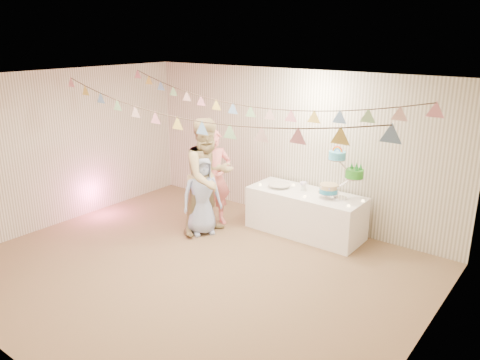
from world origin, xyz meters
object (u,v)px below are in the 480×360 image
Objects in this scene: cake_stand at (341,172)px; person_child at (202,195)px; person_adult_a at (214,178)px; person_adult_b at (209,177)px; table at (305,213)px.

person_child is at bearing -150.59° from cake_stand.
person_adult_b is (0.15, -0.31, 0.12)m from person_adult_a.
person_child is (0.08, -0.41, -0.17)m from person_adult_a.
table is 0.96m from cake_stand.
person_adult_b reaches higher than person_child.
person_adult_a is 0.46m from person_child.
cake_stand reaches higher than table.
table is 1.62m from person_adult_a.
cake_stand is 2.11m from person_adult_a.
cake_stand is at bearing 5.19° from table.
person_adult_b is (-1.83, -0.97, -0.19)m from cake_stand.
table is 1.14× the size of person_adult_a.
cake_stand is at bearing -45.32° from person_adult_a.
person_adult_b reaches higher than cake_stand.
person_adult_b is at bearing -152.16° from cake_stand.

